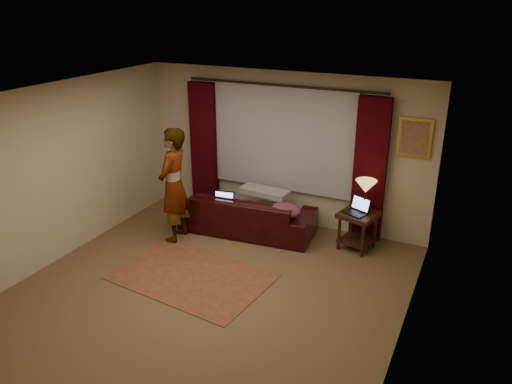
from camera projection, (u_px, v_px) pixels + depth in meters
floor at (212, 289)px, 6.80m from camera, size 5.00×5.00×0.01m
ceiling at (204, 98)px, 5.84m from camera, size 5.00×5.00×0.02m
wall_back at (284, 149)px, 8.41m from camera, size 5.00×0.02×2.60m
wall_front at (57, 303)px, 4.22m from camera, size 5.00×0.02×2.60m
wall_left at (61, 172)px, 7.31m from camera, size 0.02×5.00×2.60m
wall_right at (411, 239)px, 5.31m from camera, size 0.02×5.00×2.60m
sheer_curtain at (283, 138)px, 8.29m from camera, size 2.50×0.05×1.80m
drape_left at (204, 147)px, 8.96m from camera, size 0.50×0.14×2.30m
drape_right at (370, 170)px, 7.76m from camera, size 0.50×0.14×2.30m
curtain_rod at (283, 86)px, 7.92m from camera, size 0.04×0.04×3.40m
picture_frame at (415, 138)px, 7.38m from camera, size 0.50×0.04×0.60m
sofa at (248, 207)px, 8.27m from camera, size 2.30×1.15×0.90m
throw_blanket at (265, 178)px, 8.24m from camera, size 0.85×0.41×0.10m
clothing_pile at (285, 211)px, 7.85m from camera, size 0.55×0.45×0.22m
laptop_sofa at (222, 201)px, 8.16m from camera, size 0.41×0.43×0.25m
area_rug at (192, 276)px, 7.07m from camera, size 2.29×1.66×0.01m
end_table at (357, 231)px, 7.76m from camera, size 0.63×0.63×0.61m
tiffany_lamp at (365, 196)px, 7.58m from camera, size 0.41×0.41×0.52m
laptop_table at (356, 206)px, 7.58m from camera, size 0.46×0.47×0.24m
person at (174, 185)px, 7.85m from camera, size 0.61×0.61×1.86m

